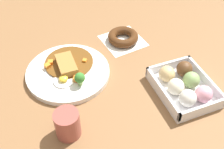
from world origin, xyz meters
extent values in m
plane|color=brown|center=(0.00, 0.00, 0.00)|extent=(1.60, 1.60, 0.00)
cylinder|color=white|center=(0.04, 0.14, 0.01)|extent=(0.28, 0.28, 0.02)
cylinder|color=brown|center=(0.08, 0.12, 0.02)|extent=(0.16, 0.16, 0.01)
cube|color=#A87538|center=(0.05, 0.14, 0.04)|extent=(0.10, 0.06, 0.02)
cylinder|color=white|center=(0.00, 0.16, 0.02)|extent=(0.06, 0.06, 0.00)
ellipsoid|color=yellow|center=(0.00, 0.16, 0.03)|extent=(0.03, 0.03, 0.02)
cylinder|color=#8CB766|center=(-0.03, 0.12, 0.03)|extent=(0.01, 0.01, 0.02)
sphere|color=#387A2D|center=(-0.03, 0.12, 0.05)|extent=(0.03, 0.03, 0.03)
cube|color=orange|center=(0.06, 0.07, 0.02)|extent=(0.02, 0.02, 0.01)
cube|color=orange|center=(0.09, 0.18, 0.03)|extent=(0.02, 0.02, 0.02)
cube|color=orange|center=(0.08, 0.20, 0.03)|extent=(0.02, 0.02, 0.02)
cube|color=orange|center=(-0.01, 0.12, 0.03)|extent=(0.02, 0.02, 0.02)
cube|color=white|center=(-0.16, -0.18, 0.01)|extent=(0.20, 0.16, 0.01)
cube|color=white|center=(-0.26, -0.18, 0.03)|extent=(0.01, 0.16, 0.03)
cube|color=white|center=(-0.06, -0.18, 0.03)|extent=(0.01, 0.16, 0.03)
cube|color=white|center=(-0.16, -0.25, 0.03)|extent=(0.20, 0.01, 0.03)
cube|color=white|center=(-0.16, -0.10, 0.03)|extent=(0.20, 0.01, 0.03)
sphere|color=pink|center=(-0.22, -0.21, 0.04)|extent=(0.05, 0.05, 0.05)
sphere|color=#84A860|center=(-0.16, -0.20, 0.04)|extent=(0.05, 0.05, 0.05)
sphere|color=brown|center=(-0.11, -0.21, 0.04)|extent=(0.05, 0.05, 0.05)
sphere|color=silver|center=(-0.22, -0.15, 0.04)|extent=(0.05, 0.05, 0.05)
sphere|color=#EFE5C6|center=(-0.16, -0.14, 0.04)|extent=(0.05, 0.05, 0.05)
sphere|color=#DBB77A|center=(-0.11, -0.15, 0.04)|extent=(0.05, 0.05, 0.05)
cube|color=white|center=(0.14, -0.10, 0.00)|extent=(0.16, 0.16, 0.00)
torus|color=#4C2B14|center=(0.14, -0.10, 0.02)|extent=(0.12, 0.12, 0.03)
cylinder|color=#9E4C42|center=(-0.18, 0.20, 0.04)|extent=(0.07, 0.07, 0.08)
camera|label=1|loc=(-0.62, 0.24, 0.65)|focal=44.46mm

